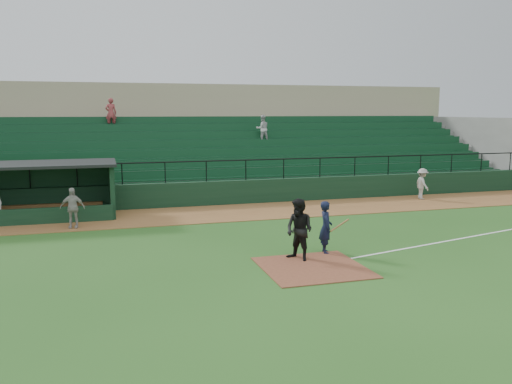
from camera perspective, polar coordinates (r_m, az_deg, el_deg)
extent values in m
plane|color=#25541B|center=(16.83, 4.85, -7.21)|extent=(90.00, 90.00, 0.00)
cube|color=brown|center=(24.26, -2.00, -2.20)|extent=(40.00, 4.00, 0.03)
cube|color=brown|center=(15.94, 6.16, -8.09)|extent=(3.00, 3.00, 0.03)
cube|color=white|center=(21.90, 23.61, -4.16)|extent=(17.49, 4.44, 0.01)
cube|color=black|center=(26.26, -3.20, -0.07)|extent=(36.00, 0.35, 1.20)
cylinder|color=black|center=(26.07, -3.23, 3.41)|extent=(36.00, 0.06, 0.06)
cube|color=slate|center=(30.87, -5.31, 3.47)|extent=(36.00, 9.00, 3.60)
cube|color=#103D21|center=(30.35, -5.14, 4.23)|extent=(34.56, 8.00, 4.05)
cube|color=slate|center=(38.62, 21.97, 4.37)|extent=(0.35, 9.50, 4.20)
cube|color=tan|center=(37.17, -7.29, 6.49)|extent=(38.00, 3.00, 6.40)
cube|color=slate|center=(35.18, -6.78, 7.19)|extent=(36.00, 2.00, 0.20)
imported|color=#B5B5B5|center=(32.42, 0.71, 6.83)|extent=(0.81, 0.63, 1.67)
imported|color=#973739|center=(32.98, -15.38, 8.21)|extent=(0.65, 0.43, 1.78)
cube|color=black|center=(25.99, -24.74, 0.27)|extent=(8.50, 0.20, 2.30)
cube|color=black|center=(24.42, -15.27, 0.27)|extent=(0.20, 2.60, 2.30)
cube|color=black|center=(24.58, -25.34, 2.63)|extent=(8.90, 3.20, 0.12)
cube|color=olive|center=(25.74, -24.74, -1.84)|extent=(7.65, 0.40, 0.50)
cube|color=black|center=(23.54, -25.52, -2.57)|extent=(8.50, 0.12, 0.70)
imported|color=black|center=(17.40, 7.54, -3.79)|extent=(0.54, 0.70, 1.73)
cylinder|color=olive|center=(17.37, 9.02, -3.56)|extent=(0.79, 0.34, 0.35)
imported|color=black|center=(16.44, 4.70, -4.10)|extent=(1.12, 1.19, 1.94)
imported|color=#A39E98|center=(29.01, 17.50, 0.85)|extent=(0.68, 1.09, 1.62)
imported|color=#A59F9A|center=(22.06, -19.20, -1.62)|extent=(0.99, 0.52, 1.61)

